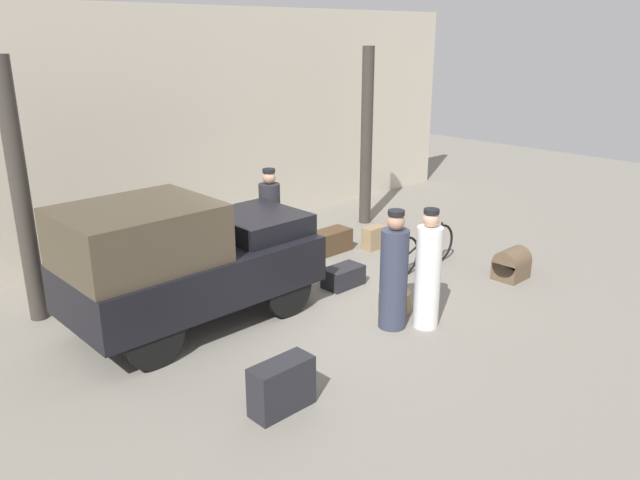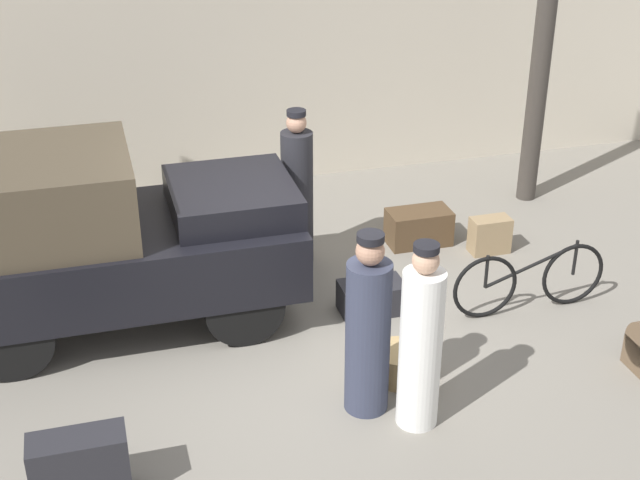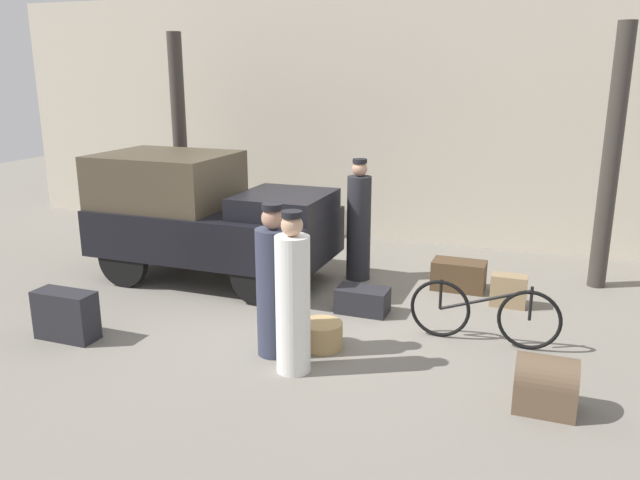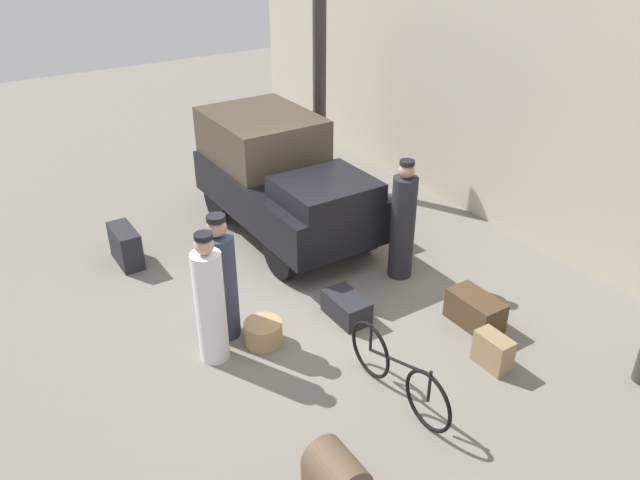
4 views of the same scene
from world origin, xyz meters
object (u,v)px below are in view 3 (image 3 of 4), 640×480
at_px(truck, 203,213).
at_px(suitcase_small_leather, 546,385).
at_px(wicker_basket, 321,335).
at_px(suitcase_tan_flat, 459,275).
at_px(trunk_umber_medium, 363,300).
at_px(porter_lifting_near_truck, 359,225).
at_px(conductor_in_dark_uniform, 274,287).
at_px(bicycle, 484,313).
at_px(trunk_large_brown, 509,291).
at_px(porter_standing_middle, 293,300).
at_px(trunk_wicker_pale, 66,315).

height_order(truck, suitcase_small_leather, truck).
bearing_deg(wicker_basket, suitcase_small_leather, -12.33).
xyz_separation_m(suitcase_tan_flat, trunk_umber_medium, (-1.05, -1.35, -0.05)).
distance_m(porter_lifting_near_truck, trunk_umber_medium, 1.55).
bearing_deg(conductor_in_dark_uniform, suitcase_tan_flat, 60.70).
distance_m(bicycle, conductor_in_dark_uniform, 2.47).
relative_size(truck, wicker_basket, 7.23).
distance_m(trunk_large_brown, suitcase_small_leather, 2.71).
bearing_deg(conductor_in_dark_uniform, truck, 135.63).
relative_size(porter_standing_middle, suitcase_tan_flat, 2.30).
distance_m(truck, porter_lifting_near_truck, 2.36).
height_order(conductor_in_dark_uniform, trunk_umber_medium, conductor_in_dark_uniform).
height_order(truck, porter_standing_middle, truck).
xyz_separation_m(truck, porter_standing_middle, (2.48, -2.39, -0.22)).
xyz_separation_m(trunk_large_brown, suitcase_small_leather, (0.53, -2.66, 0.03)).
relative_size(porter_standing_middle, trunk_wicker_pale, 2.33).
bearing_deg(trunk_umber_medium, conductor_in_dark_uniform, -110.29).
bearing_deg(porter_standing_middle, porter_lifting_near_truck, 94.73).
xyz_separation_m(porter_standing_middle, suitcase_small_leather, (2.52, 0.11, -0.55)).
bearing_deg(porter_lifting_near_truck, truck, -160.76).
distance_m(porter_lifting_near_truck, suitcase_small_leather, 4.18).
height_order(truck, conductor_in_dark_uniform, truck).
height_order(truck, wicker_basket, truck).
distance_m(truck, trunk_umber_medium, 2.87).
distance_m(porter_lifting_near_truck, trunk_wicker_pale, 4.27).
distance_m(wicker_basket, trunk_umber_medium, 1.22).
bearing_deg(suitcase_small_leather, trunk_wicker_pale, -176.83).
distance_m(porter_lifting_near_truck, suitcase_tan_flat, 1.65).
xyz_separation_m(conductor_in_dark_uniform, suitcase_tan_flat, (1.62, 2.89, -0.58)).
bearing_deg(porter_lifting_near_truck, trunk_wicker_pale, -127.64).
height_order(trunk_large_brown, trunk_wicker_pale, trunk_wicker_pale).
xyz_separation_m(wicker_basket, porter_standing_middle, (-0.08, -0.64, 0.65)).
relative_size(conductor_in_dark_uniform, trunk_large_brown, 3.70).
xyz_separation_m(wicker_basket, suitcase_tan_flat, (1.18, 2.56, 0.06)).
relative_size(bicycle, trunk_umber_medium, 2.56).
distance_m(suitcase_tan_flat, trunk_umber_medium, 1.72).
bearing_deg(wicker_basket, bicycle, 24.43).
bearing_deg(suitcase_small_leather, truck, 155.49).
xyz_separation_m(wicker_basket, trunk_wicker_pale, (-2.93, -0.83, 0.14)).
bearing_deg(bicycle, porter_lifting_near_truck, 139.91).
xyz_separation_m(porter_standing_middle, suitcase_tan_flat, (1.26, 3.20, -0.59)).
bearing_deg(suitcase_tan_flat, wicker_basket, -114.79).
bearing_deg(trunk_large_brown, suitcase_small_leather, -78.69).
bearing_deg(wicker_basket, porter_lifting_near_truck, 97.65).
bearing_deg(porter_standing_middle, suitcase_small_leather, 2.47).
distance_m(porter_standing_middle, suitcase_small_leather, 2.59).
height_order(conductor_in_dark_uniform, suitcase_small_leather, conductor_in_dark_uniform).
relative_size(suitcase_tan_flat, trunk_wicker_pale, 1.02).
xyz_separation_m(conductor_in_dark_uniform, trunk_large_brown, (2.35, 2.45, -0.57)).
distance_m(truck, conductor_in_dark_uniform, 2.97).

